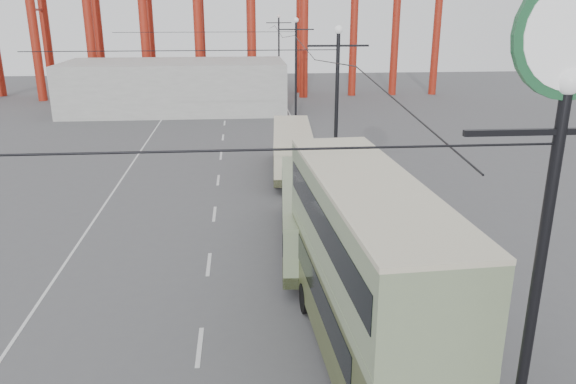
{
  "coord_description": "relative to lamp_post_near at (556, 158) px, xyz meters",
  "views": [
    {
      "loc": [
        0.48,
        -11.45,
        10.2
      ],
      "look_at": [
        2.34,
        10.26,
        3.0
      ],
      "focal_mm": 35.0,
      "sensor_mm": 36.0,
      "label": 1
    }
  ],
  "objects": [
    {
      "name": "double_decker_bus",
      "position": [
        -1.65,
        5.96,
        -4.67
      ],
      "size": [
        3.29,
        10.73,
        5.69
      ],
      "rotation": [
        0.0,
        0.0,
        0.06
      ],
      "color": "#3D4424",
      "rests_on": "ground"
    },
    {
      "name": "single_decker_green",
      "position": [
        -2.24,
        14.52,
        -6.26
      ],
      "size": [
        3.04,
        10.18,
        2.84
      ],
      "rotation": [
        0.0,
        0.0,
        -0.07
      ],
      "color": "gray",
      "rests_on": "ground"
    },
    {
      "name": "fairground_shed",
      "position": [
        -11.6,
        50.0,
        -5.36
      ],
      "size": [
        22.0,
        10.0,
        5.0
      ],
      "primitive_type": "cube",
      "color": "#9E9E99",
      "rests_on": "ground"
    },
    {
      "name": "lamp_post_distant",
      "position": [
        0.0,
        65.0,
        -3.18
      ],
      "size": [
        3.2,
        0.44,
        9.32
      ],
      "color": "black",
      "rests_on": "ground"
    },
    {
      "name": "lamp_post_mid",
      "position": [
        0.0,
        21.0,
        -3.18
      ],
      "size": [
        3.2,
        0.44,
        9.32
      ],
      "color": "black",
      "rests_on": "ground"
    },
    {
      "name": "pedestrian",
      "position": [
        -2.75,
        15.19,
        -7.01
      ],
      "size": [
        0.65,
        0.46,
        1.7
      ],
      "primitive_type": "imported",
      "rotation": [
        0.0,
        0.0,
        3.24
      ],
      "color": "black",
      "rests_on": "ground"
    },
    {
      "name": "lamp_post_far",
      "position": [
        0.0,
        43.0,
        -3.18
      ],
      "size": [
        3.2,
        0.44,
        9.32
      ],
      "color": "black",
      "rests_on": "ground"
    },
    {
      "name": "lamp_post_near",
      "position": [
        0.0,
        0.0,
        0.0
      ],
      "size": [
        3.2,
        0.44,
        10.8
      ],
      "color": "black",
      "rests_on": "ground"
    },
    {
      "name": "road_markings",
      "position": [
        -6.46,
        22.7,
        -7.86
      ],
      "size": [
        12.52,
        120.0,
        0.01
      ],
      "color": "silver",
      "rests_on": "ground"
    },
    {
      "name": "single_decker_cream",
      "position": [
        -1.88,
        26.12,
        -6.23
      ],
      "size": [
        2.97,
        9.45,
        2.9
      ],
      "rotation": [
        0.0,
        0.0,
        -0.07
      ],
      "color": "beige",
      "rests_on": "ground"
    }
  ]
}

